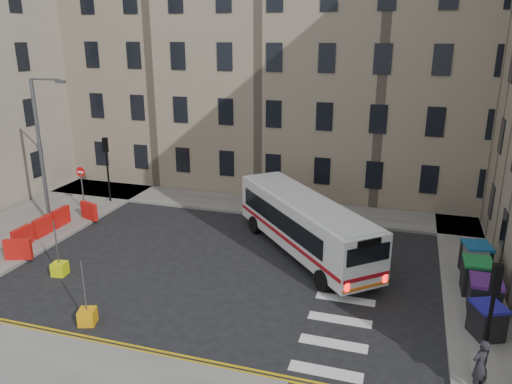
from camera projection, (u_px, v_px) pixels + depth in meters
The scene contains 19 objects.
ground at pixel (261, 273), 22.65m from camera, with size 120.00×120.00×0.00m, color black.
pavement_north at pixel (210, 201), 32.15m from camera, with size 36.00×3.20×0.15m, color slate.
pavement_east at pixel (466, 261), 23.73m from camera, with size 2.40×26.00×0.15m, color slate.
pavement_west at pixel (23, 229), 27.49m from camera, with size 6.00×22.00×0.15m, color slate.
terrace_north at pixel (230, 58), 36.09m from camera, with size 38.30×10.80×17.20m.
traffic_light_east at pixel (492, 308), 14.35m from camera, with size 0.28×0.22×4.10m.
traffic_light_nw at pixel (107, 160), 31.08m from camera, with size 0.28×0.22×4.10m.
streetlamp at pixel (40, 151), 26.82m from camera, with size 0.50×0.22×8.14m.
no_entry_north at pixel (81, 180), 29.64m from camera, with size 0.60×0.08×3.00m.
roadworks_barriers at pixel (48, 227), 26.25m from camera, with size 1.66×6.26×1.00m.
bus at pixel (304, 223), 24.24m from camera, with size 8.45×9.15×2.77m.
wheelie_bin_a at pixel (487, 320), 17.55m from camera, with size 1.36×1.43×1.24m.
wheelie_bin_b at pixel (484, 297), 18.88m from camera, with size 1.18×1.35×1.45m.
wheelie_bin_c at pixel (476, 276), 20.52m from camera, with size 1.14×1.30×1.42m.
wheelie_bin_d at pixel (474, 263), 21.72m from camera, with size 1.17×1.32×1.35m.
wheelie_bin_e at pixel (475, 259), 22.08m from camera, with size 1.35×1.48×1.42m.
pedestrian at pixel (480, 365), 14.81m from camera, with size 0.62×0.41×1.71m, color black.
bollard_yellow at pixel (60, 269), 22.41m from camera, with size 0.60×0.60×0.60m, color #CDD90C.
bollard_chevron at pixel (87, 317), 18.63m from camera, with size 0.60×0.60×0.60m, color orange.
Camera 1 is at (5.86, -19.58, 10.44)m, focal length 35.00 mm.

